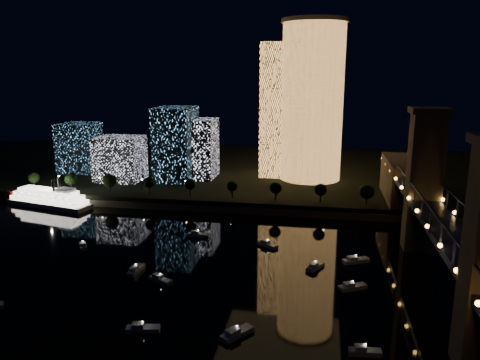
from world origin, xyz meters
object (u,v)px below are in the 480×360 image
object	(u,v)px
tower_cylindrical	(312,101)
tower_rectangular	(282,110)
riverboat	(46,198)
truss_bridge	(458,255)

from	to	relation	value
tower_cylindrical	tower_rectangular	xyz separation A→B (m)	(-16.21, 7.50, -5.63)
tower_cylindrical	riverboat	size ratio (longest dim) A/B	1.75
tower_rectangular	riverboat	world-z (taller)	tower_rectangular
truss_bridge	riverboat	bearing A→B (deg)	155.77
tower_rectangular	truss_bridge	bearing A→B (deg)	-67.45
tower_cylindrical	riverboat	bearing A→B (deg)	-154.60
tower_rectangular	riverboat	distance (m)	128.91
tower_cylindrical	riverboat	distance (m)	140.76
tower_cylindrical	truss_bridge	bearing A→B (deg)	-72.52
tower_rectangular	truss_bridge	world-z (taller)	tower_rectangular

